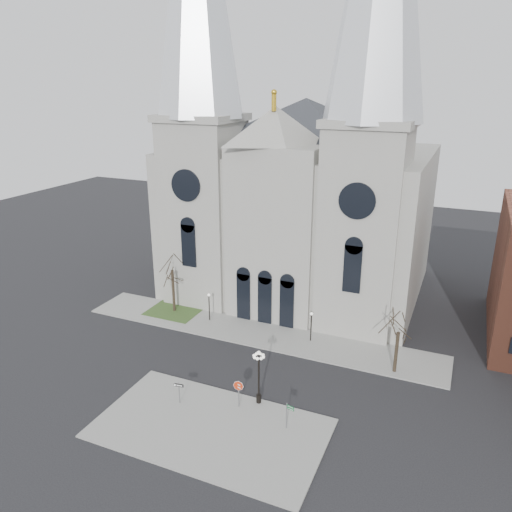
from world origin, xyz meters
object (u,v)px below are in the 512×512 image
at_px(globe_lamp, 259,371).
at_px(one_way_sign, 179,389).
at_px(stop_sign, 239,388).
at_px(street_name_sign, 288,414).

relative_size(globe_lamp, one_way_sign, 2.51).
distance_m(stop_sign, one_way_sign, 5.06).
distance_m(globe_lamp, one_way_sign, 6.90).
bearing_deg(one_way_sign, street_name_sign, -5.92).
distance_m(one_way_sign, street_name_sign, 9.49).
xyz_separation_m(stop_sign, one_way_sign, (-4.80, -1.53, -0.41)).
relative_size(stop_sign, street_name_sign, 1.08).
bearing_deg(street_name_sign, stop_sign, -178.58).
relative_size(stop_sign, one_way_sign, 1.26).
bearing_deg(stop_sign, globe_lamp, 57.24).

